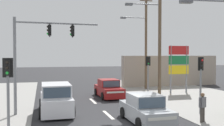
{
  "coord_description": "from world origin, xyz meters",
  "views": [
    {
      "loc": [
        -3.93,
        -12.51,
        3.68
      ],
      "look_at": [
        0.51,
        4.0,
        3.16
      ],
      "focal_mm": 42.0,
      "sensor_mm": 36.0,
      "label": 1
    }
  ],
  "objects_px": {
    "utility_pole_background_right": "(145,36)",
    "pedestal_signal_far_median": "(148,69)",
    "sedan_oncoming_near": "(145,110)",
    "pedestrian_at_kerb": "(202,106)",
    "shopping_plaza_sign": "(179,62)",
    "pedestal_signal_right_kerb": "(201,75)",
    "pedestal_signal_left_kerb": "(8,84)",
    "suv_kerbside_parked": "(56,99)",
    "sedan_receding_far": "(109,89)",
    "utility_pole_midground_right": "(158,30)",
    "traffic_signal_mast": "(37,48)"
  },
  "relations": [
    {
      "from": "pedestrian_at_kerb",
      "to": "pedestal_signal_right_kerb",
      "type": "bearing_deg",
      "value": 58.97
    },
    {
      "from": "shopping_plaza_sign",
      "to": "traffic_signal_mast",
      "type": "bearing_deg",
      "value": -155.82
    },
    {
      "from": "utility_pole_background_right",
      "to": "pedestal_signal_left_kerb",
      "type": "distance_m",
      "value": 19.14
    },
    {
      "from": "utility_pole_midground_right",
      "to": "traffic_signal_mast",
      "type": "relative_size",
      "value": 1.79
    },
    {
      "from": "pedestal_signal_right_kerb",
      "to": "shopping_plaza_sign",
      "type": "relative_size",
      "value": 0.77
    },
    {
      "from": "pedestal_signal_left_kerb",
      "to": "utility_pole_background_right",
      "type": "bearing_deg",
      "value": 49.72
    },
    {
      "from": "utility_pole_background_right",
      "to": "sedan_oncoming_near",
      "type": "bearing_deg",
      "value": -112.11
    },
    {
      "from": "pedestal_signal_left_kerb",
      "to": "sedan_oncoming_near",
      "type": "height_order",
      "value": "pedestal_signal_left_kerb"
    },
    {
      "from": "pedestal_signal_left_kerb",
      "to": "sedan_receding_far",
      "type": "distance_m",
      "value": 12.4
    },
    {
      "from": "sedan_oncoming_near",
      "to": "pedestrian_at_kerb",
      "type": "height_order",
      "value": "pedestrian_at_kerb"
    },
    {
      "from": "pedestal_signal_far_median",
      "to": "pedestrian_at_kerb",
      "type": "xyz_separation_m",
      "value": [
        -0.87,
        -9.61,
        -1.49
      ]
    },
    {
      "from": "utility_pole_background_right",
      "to": "pedestrian_at_kerb",
      "type": "bearing_deg",
      "value": -99.52
    },
    {
      "from": "pedestal_signal_left_kerb",
      "to": "suv_kerbside_parked",
      "type": "distance_m",
      "value": 5.51
    },
    {
      "from": "utility_pole_midground_right",
      "to": "pedestrian_at_kerb",
      "type": "height_order",
      "value": "utility_pole_midground_right"
    },
    {
      "from": "suv_kerbside_parked",
      "to": "sedan_receding_far",
      "type": "xyz_separation_m",
      "value": [
        4.79,
        5.28,
        -0.18
      ]
    },
    {
      "from": "sedan_oncoming_near",
      "to": "sedan_receding_far",
      "type": "bearing_deg",
      "value": 88.57
    },
    {
      "from": "utility_pole_background_right",
      "to": "pedestal_signal_far_median",
      "type": "height_order",
      "value": "utility_pole_background_right"
    },
    {
      "from": "pedestal_signal_right_kerb",
      "to": "suv_kerbside_parked",
      "type": "bearing_deg",
      "value": 163.5
    },
    {
      "from": "pedestal_signal_left_kerb",
      "to": "sedan_oncoming_near",
      "type": "xyz_separation_m",
      "value": [
        6.82,
        1.18,
        -1.71
      ]
    },
    {
      "from": "shopping_plaza_sign",
      "to": "sedan_receding_far",
      "type": "distance_m",
      "value": 7.66
    },
    {
      "from": "shopping_plaza_sign",
      "to": "suv_kerbside_parked",
      "type": "distance_m",
      "value": 13.68
    },
    {
      "from": "utility_pole_midground_right",
      "to": "pedestal_signal_right_kerb",
      "type": "height_order",
      "value": "utility_pole_midground_right"
    },
    {
      "from": "pedestal_signal_far_median",
      "to": "shopping_plaza_sign",
      "type": "distance_m",
      "value": 3.76
    },
    {
      "from": "pedestal_signal_left_kerb",
      "to": "pedestal_signal_far_median",
      "type": "distance_m",
      "value": 14.64
    },
    {
      "from": "traffic_signal_mast",
      "to": "pedestal_signal_far_median",
      "type": "bearing_deg",
      "value": 27.53
    },
    {
      "from": "pedestal_signal_left_kerb",
      "to": "pedestal_signal_far_median",
      "type": "bearing_deg",
      "value": 42.99
    },
    {
      "from": "pedestal_signal_far_median",
      "to": "sedan_oncoming_near",
      "type": "xyz_separation_m",
      "value": [
        -3.89,
        -8.81,
        -1.71
      ]
    },
    {
      "from": "suv_kerbside_parked",
      "to": "sedan_receding_far",
      "type": "bearing_deg",
      "value": 47.79
    },
    {
      "from": "pedestal_signal_far_median",
      "to": "sedan_receding_far",
      "type": "bearing_deg",
      "value": 178.78
    },
    {
      "from": "pedestal_signal_right_kerb",
      "to": "suv_kerbside_parked",
      "type": "height_order",
      "value": "pedestal_signal_right_kerb"
    },
    {
      "from": "utility_pole_background_right",
      "to": "pedestal_signal_far_median",
      "type": "bearing_deg",
      "value": -108.58
    },
    {
      "from": "suv_kerbside_parked",
      "to": "sedan_oncoming_near",
      "type": "bearing_deg",
      "value": -38.3
    },
    {
      "from": "pedestal_signal_far_median",
      "to": "sedan_receding_far",
      "type": "height_order",
      "value": "pedestal_signal_far_median"
    },
    {
      "from": "utility_pole_background_right",
      "to": "shopping_plaza_sign",
      "type": "relative_size",
      "value": 2.31
    },
    {
      "from": "utility_pole_background_right",
      "to": "pedestrian_at_kerb",
      "type": "height_order",
      "value": "utility_pole_background_right"
    },
    {
      "from": "pedestal_signal_right_kerb",
      "to": "utility_pole_background_right",
      "type": "bearing_deg",
      "value": 84.16
    },
    {
      "from": "utility_pole_background_right",
      "to": "sedan_oncoming_near",
      "type": "xyz_separation_m",
      "value": [
        -5.37,
        -13.21,
        -4.99
      ]
    },
    {
      "from": "traffic_signal_mast",
      "to": "sedan_oncoming_near",
      "type": "relative_size",
      "value": 1.41
    },
    {
      "from": "traffic_signal_mast",
      "to": "sedan_oncoming_near",
      "type": "distance_m",
      "value": 7.67
    },
    {
      "from": "pedestal_signal_right_kerb",
      "to": "pedestal_signal_far_median",
      "type": "bearing_deg",
      "value": 91.73
    },
    {
      "from": "pedestal_signal_right_kerb",
      "to": "pedestrian_at_kerb",
      "type": "height_order",
      "value": "pedestal_signal_right_kerb"
    },
    {
      "from": "suv_kerbside_parked",
      "to": "sedan_oncoming_near",
      "type": "relative_size",
      "value": 1.07
    },
    {
      "from": "pedestal_signal_right_kerb",
      "to": "shopping_plaza_sign",
      "type": "distance_m",
      "value": 9.34
    },
    {
      "from": "suv_kerbside_parked",
      "to": "pedestrian_at_kerb",
      "type": "relative_size",
      "value": 2.79
    },
    {
      "from": "traffic_signal_mast",
      "to": "pedestal_signal_far_median",
      "type": "distance_m",
      "value": 10.95
    },
    {
      "from": "pedestal_signal_left_kerb",
      "to": "shopping_plaza_sign",
      "type": "xyz_separation_m",
      "value": [
        14.31,
        10.91,
        0.57
      ]
    },
    {
      "from": "pedestal_signal_right_kerb",
      "to": "sedan_oncoming_near",
      "type": "height_order",
      "value": "pedestal_signal_right_kerb"
    },
    {
      "from": "traffic_signal_mast",
      "to": "pedestal_signal_right_kerb",
      "type": "height_order",
      "value": "traffic_signal_mast"
    },
    {
      "from": "traffic_signal_mast",
      "to": "pedestal_signal_right_kerb",
      "type": "relative_size",
      "value": 1.69
    },
    {
      "from": "shopping_plaza_sign",
      "to": "utility_pole_background_right",
      "type": "bearing_deg",
      "value": 121.33
    }
  ]
}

